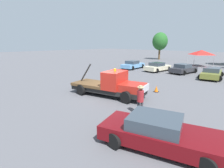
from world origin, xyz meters
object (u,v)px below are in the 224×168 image
object	(u,v)px
parked_car_skyblue	(133,65)
parked_car_charcoal	(183,69)
parked_car_olive	(211,73)
tree_center	(160,41)
tow_truck	(112,85)
parked_car_cream	(157,67)
foreground_car	(159,133)
canopy_tent_red	(201,52)
traffic_cone	(156,89)
person_near_truck	(140,98)

from	to	relation	value
parked_car_skyblue	parked_car_charcoal	world-z (taller)	same
parked_car_olive	tree_center	world-z (taller)	tree_center
parked_car_charcoal	parked_car_olive	size ratio (longest dim) A/B	0.90
parked_car_olive	tree_center	xyz separation A→B (m)	(-16.86, 17.21, 3.84)
tow_truck	parked_car_cream	xyz separation A→B (m)	(-3.90, 13.79, -0.26)
foreground_car	parked_car_olive	distance (m)	17.43
tow_truck	canopy_tent_red	size ratio (longest dim) A/B	1.86
foreground_car	traffic_cone	bearing A→B (deg)	103.34
tow_truck	parked_car_skyblue	size ratio (longest dim) A/B	1.42
person_near_truck	canopy_tent_red	distance (m)	26.03
person_near_truck	parked_car_skyblue	world-z (taller)	person_near_truck
parked_car_charcoal	traffic_cone	bearing A→B (deg)	-160.77
tow_truck	tree_center	xyz separation A→B (m)	(-13.29, 30.74, 3.58)
parked_car_cream	tow_truck	bearing A→B (deg)	-159.09
foreground_car	traffic_cone	xyz separation A→B (m)	(-4.41, 7.29, -0.40)
parked_car_cream	parked_car_charcoal	bearing A→B (deg)	-69.79
foreground_car	person_near_truck	bearing A→B (deg)	121.25
parked_car_skyblue	canopy_tent_red	size ratio (longest dim) A/B	1.31
tow_truck	tree_center	size ratio (longest dim) A/B	0.97
tow_truck	foreground_car	distance (m)	7.34
tow_truck	parked_car_olive	xyz separation A→B (m)	(3.56, 13.53, -0.25)
parked_car_skyblue	tree_center	xyz separation A→B (m)	(-5.13, 17.48, 3.84)
parked_car_cream	traffic_cone	distance (m)	11.73
tow_truck	person_near_truck	size ratio (longest dim) A/B	3.59
tow_truck	parked_car_cream	world-z (taller)	tow_truck
tow_truck	parked_car_olive	bearing A→B (deg)	60.88
foreground_car	person_near_truck	distance (m)	3.33
foreground_car	tree_center	bearing A→B (deg)	101.91
tow_truck	tree_center	distance (m)	33.68
parked_car_charcoal	tree_center	xyz separation A→B (m)	(-12.91, 16.01, 3.84)
traffic_cone	parked_car_charcoal	bearing A→B (deg)	101.83
canopy_tent_red	traffic_cone	distance (m)	20.73
foreground_car	tree_center	size ratio (longest dim) A/B	0.79
foreground_car	canopy_tent_red	size ratio (longest dim) A/B	1.50
tow_truck	parked_car_skyblue	distance (m)	15.58
tow_truck	person_near_truck	xyz separation A→B (m)	(3.86, -1.50, 0.17)
parked_car_skyblue	tree_center	bearing A→B (deg)	11.70
traffic_cone	tree_center	bearing A→B (deg)	119.34
parked_car_cream	tree_center	xyz separation A→B (m)	(-9.40, 16.96, 3.84)
person_near_truck	traffic_cone	bearing A→B (deg)	4.24
tow_truck	foreground_car	world-z (taller)	tow_truck
tow_truck	traffic_cone	distance (m)	4.17
parked_car_olive	traffic_cone	bearing A→B (deg)	160.76
parked_car_cream	parked_car_charcoal	distance (m)	3.64
parked_car_cream	parked_car_skyblue	bearing A→B (deg)	102.07
tow_truck	parked_car_olive	distance (m)	14.00
person_near_truck	parked_car_cream	xyz separation A→B (m)	(-7.76, 15.29, -0.42)
traffic_cone	parked_car_olive	bearing A→B (deg)	80.74
parked_car_skyblue	canopy_tent_red	xyz separation A→B (m)	(7.01, 10.73, 1.86)
parked_car_skyblue	canopy_tent_red	world-z (taller)	canopy_tent_red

